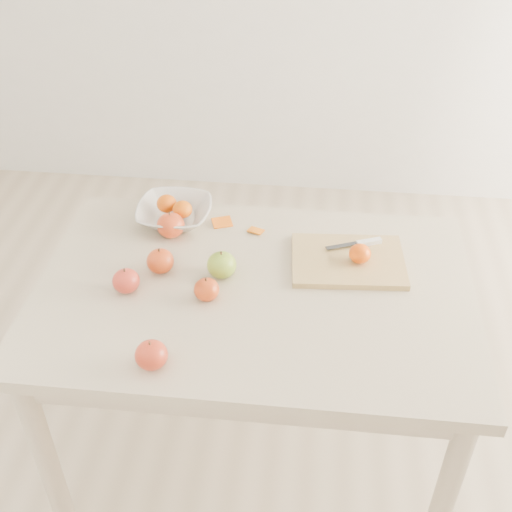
# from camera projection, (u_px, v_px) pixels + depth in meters

# --- Properties ---
(ground) EXTENTS (3.50, 3.50, 0.00)m
(ground) POSITION_uv_depth(u_px,v_px,m) (254.00, 452.00, 2.21)
(ground) COLOR #C6B293
(ground) RESTS_ON ground
(table) EXTENTS (1.20, 0.80, 0.75)m
(table) POSITION_uv_depth(u_px,v_px,m) (254.00, 314.00, 1.81)
(table) COLOR #C2B393
(table) RESTS_ON ground
(cutting_board) EXTENTS (0.33, 0.26, 0.02)m
(cutting_board) POSITION_uv_depth(u_px,v_px,m) (348.00, 261.00, 1.83)
(cutting_board) COLOR tan
(cutting_board) RESTS_ON table
(board_tangerine) EXTENTS (0.06, 0.06, 0.05)m
(board_tangerine) POSITION_uv_depth(u_px,v_px,m) (360.00, 254.00, 1.80)
(board_tangerine) COLOR red
(board_tangerine) RESTS_ON cutting_board
(fruit_bowl) EXTENTS (0.23, 0.23, 0.06)m
(fruit_bowl) POSITION_uv_depth(u_px,v_px,m) (175.00, 213.00, 1.99)
(fruit_bowl) COLOR silver
(fruit_bowl) RESTS_ON table
(bowl_tangerine_near) EXTENTS (0.06, 0.06, 0.05)m
(bowl_tangerine_near) POSITION_uv_depth(u_px,v_px,m) (167.00, 204.00, 1.98)
(bowl_tangerine_near) COLOR orange
(bowl_tangerine_near) RESTS_ON fruit_bowl
(bowl_tangerine_far) EXTENTS (0.06, 0.06, 0.05)m
(bowl_tangerine_far) POSITION_uv_depth(u_px,v_px,m) (183.00, 209.00, 1.96)
(bowl_tangerine_far) COLOR #DC6207
(bowl_tangerine_far) RESTS_ON fruit_bowl
(orange_peel_a) EXTENTS (0.07, 0.06, 0.01)m
(orange_peel_a) POSITION_uv_depth(u_px,v_px,m) (222.00, 223.00, 1.99)
(orange_peel_a) COLOR orange
(orange_peel_a) RESTS_ON table
(orange_peel_b) EXTENTS (0.05, 0.05, 0.01)m
(orange_peel_b) POSITION_uv_depth(u_px,v_px,m) (256.00, 231.00, 1.96)
(orange_peel_b) COLOR orange
(orange_peel_b) RESTS_ON table
(paring_knife) EXTENTS (0.17, 0.07, 0.01)m
(paring_knife) POSITION_uv_depth(u_px,v_px,m) (364.00, 243.00, 1.87)
(paring_knife) COLOR white
(paring_knife) RESTS_ON cutting_board
(apple_green) EXTENTS (0.08, 0.08, 0.07)m
(apple_green) POSITION_uv_depth(u_px,v_px,m) (222.00, 265.00, 1.77)
(apple_green) COLOR #608F16
(apple_green) RESTS_ON table
(apple_red_c) EXTENTS (0.08, 0.08, 0.07)m
(apple_red_c) POSITION_uv_depth(u_px,v_px,m) (151.00, 355.00, 1.51)
(apple_red_c) COLOR #8D0B07
(apple_red_c) RESTS_ON table
(apple_red_d) EXTENTS (0.07, 0.07, 0.07)m
(apple_red_d) POSITION_uv_depth(u_px,v_px,m) (126.00, 281.00, 1.72)
(apple_red_d) COLOR maroon
(apple_red_d) RESTS_ON table
(apple_red_e) EXTENTS (0.07, 0.07, 0.06)m
(apple_red_e) POSITION_uv_depth(u_px,v_px,m) (207.00, 290.00, 1.70)
(apple_red_e) COLOR #9C1411
(apple_red_e) RESTS_ON table
(apple_red_a) EXTENTS (0.08, 0.08, 0.08)m
(apple_red_a) POSITION_uv_depth(u_px,v_px,m) (171.00, 225.00, 1.92)
(apple_red_a) COLOR #A12613
(apple_red_a) RESTS_ON table
(apple_red_b) EXTENTS (0.08, 0.08, 0.07)m
(apple_red_b) POSITION_uv_depth(u_px,v_px,m) (160.00, 261.00, 1.79)
(apple_red_b) COLOR #920707
(apple_red_b) RESTS_ON table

